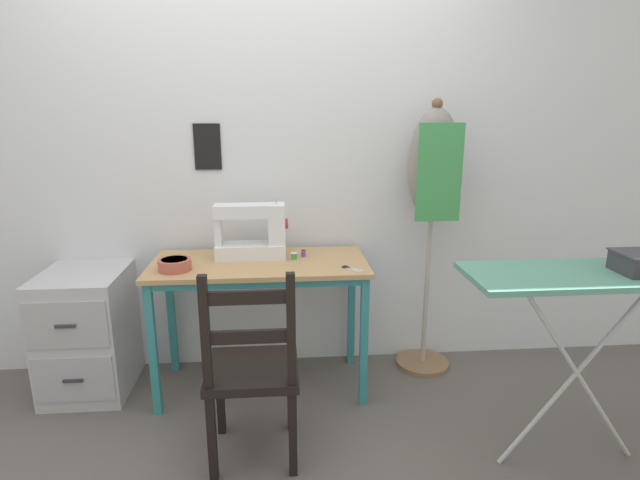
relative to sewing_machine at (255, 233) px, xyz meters
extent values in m
plane|color=#5B5651|center=(0.02, -0.34, -0.89)|extent=(14.00, 14.00, 0.00)
cube|color=silver|center=(0.02, 0.26, 0.39)|extent=(10.00, 0.05, 2.55)
cube|color=black|center=(-0.26, 0.22, 0.45)|extent=(0.15, 0.01, 0.25)
cube|color=tan|center=(0.02, -0.08, -0.15)|extent=(1.16, 0.53, 0.02)
cube|color=teal|center=(0.02, -0.30, -0.19)|extent=(1.08, 0.03, 0.04)
cube|color=teal|center=(-0.51, -0.30, -0.53)|extent=(0.04, 0.04, 0.72)
cube|color=teal|center=(0.56, -0.30, -0.53)|extent=(0.04, 0.04, 0.72)
cube|color=teal|center=(-0.51, 0.15, -0.53)|extent=(0.04, 0.04, 0.72)
cube|color=teal|center=(0.56, 0.15, -0.53)|extent=(0.04, 0.04, 0.72)
cube|color=white|center=(-0.02, 0.00, -0.10)|extent=(0.38, 0.16, 0.08)
cube|color=white|center=(0.12, 0.00, 0.05)|extent=(0.09, 0.13, 0.22)
cube|color=white|center=(-0.05, 0.00, 0.12)|extent=(0.33, 0.12, 0.07)
cube|color=white|center=(-0.20, 0.00, 0.01)|extent=(0.04, 0.09, 0.15)
cylinder|color=#B22D2D|center=(0.17, 0.00, 0.05)|extent=(0.02, 0.06, 0.06)
cylinder|color=#99999E|center=(0.12, 0.00, 0.17)|extent=(0.01, 0.01, 0.02)
cylinder|color=#B25647|center=(-0.40, -0.19, -0.11)|extent=(0.16, 0.16, 0.06)
cylinder|color=brown|center=(-0.40, -0.19, -0.08)|extent=(0.13, 0.13, 0.01)
cube|color=silver|center=(0.52, -0.26, -0.14)|extent=(0.08, 0.08, 0.00)
cube|color=silver|center=(0.51, -0.27, -0.14)|extent=(0.06, 0.09, 0.00)
torus|color=black|center=(0.47, -0.22, -0.14)|extent=(0.03, 0.03, 0.01)
torus|color=black|center=(0.47, -0.21, -0.14)|extent=(0.03, 0.03, 0.01)
cylinder|color=green|center=(0.21, -0.06, -0.12)|extent=(0.03, 0.03, 0.04)
cylinder|color=beige|center=(0.21, -0.06, -0.10)|extent=(0.04, 0.04, 0.00)
cylinder|color=beige|center=(0.21, -0.06, -0.14)|extent=(0.04, 0.04, 0.00)
cylinder|color=purple|center=(0.27, -0.01, -0.12)|extent=(0.03, 0.03, 0.04)
cylinder|color=beige|center=(0.27, -0.01, -0.10)|extent=(0.03, 0.03, 0.00)
cylinder|color=beige|center=(0.27, -0.01, -0.14)|extent=(0.03, 0.03, 0.00)
cube|color=black|center=(0.00, -0.65, -0.46)|extent=(0.40, 0.38, 0.04)
cube|color=black|center=(-0.17, -0.49, -0.68)|extent=(0.04, 0.04, 0.40)
cube|color=black|center=(0.17, -0.49, -0.68)|extent=(0.04, 0.04, 0.40)
cube|color=black|center=(-0.17, -0.81, -0.68)|extent=(0.04, 0.04, 0.40)
cube|color=black|center=(0.17, -0.81, -0.68)|extent=(0.04, 0.04, 0.40)
cube|color=black|center=(-0.17, -0.81, -0.20)|extent=(0.04, 0.04, 0.48)
cube|color=black|center=(0.17, -0.81, -0.20)|extent=(0.04, 0.04, 0.48)
cube|color=black|center=(0.00, -0.81, -0.06)|extent=(0.34, 0.02, 0.06)
cube|color=black|center=(0.00, -0.81, -0.23)|extent=(0.34, 0.02, 0.06)
cube|color=#B7B7BC|center=(-0.93, -0.01, -0.54)|extent=(0.44, 0.50, 0.69)
cube|color=#A8A8AD|center=(-0.93, -0.27, -0.39)|extent=(0.40, 0.01, 0.25)
cube|color=#333338|center=(-0.93, -0.28, -0.39)|extent=(0.10, 0.01, 0.02)
cube|color=#A8A8AD|center=(-0.93, -0.27, -0.69)|extent=(0.40, 0.01, 0.25)
cube|color=#333338|center=(-0.93, -0.28, -0.69)|extent=(0.10, 0.01, 0.02)
cylinder|color=#846647|center=(1.00, 0.08, -0.87)|extent=(0.32, 0.32, 0.03)
cylinder|color=#ADA89E|center=(1.00, 0.08, -0.36)|extent=(0.03, 0.03, 0.99)
ellipsoid|color=gray|center=(1.00, 0.08, 0.35)|extent=(0.29, 0.21, 0.63)
sphere|color=brown|center=(1.00, 0.08, 0.68)|extent=(0.06, 0.06, 0.06)
cube|color=#3D934C|center=(1.00, -0.03, 0.32)|extent=(0.25, 0.01, 0.53)
cube|color=#518E7A|center=(1.41, -0.82, 0.00)|extent=(1.03, 0.38, 0.02)
cylinder|color=#B7B7BC|center=(1.41, -0.82, -0.45)|extent=(0.63, 0.02, 0.88)
cylinder|color=#B7B7BC|center=(1.41, -0.82, -0.45)|extent=(0.63, 0.02, 0.88)
camera|label=1|loc=(0.14, -2.65, 0.66)|focal=28.00mm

